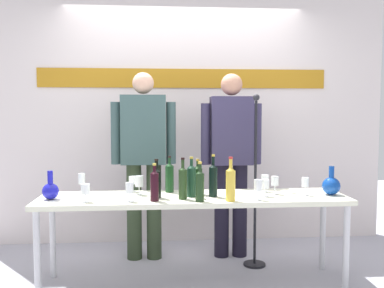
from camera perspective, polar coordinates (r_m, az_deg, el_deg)
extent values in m
plane|color=#A6A3B0|center=(3.71, 0.20, -17.90)|extent=(10.00, 10.00, 0.00)
cube|color=silver|center=(4.68, -1.09, 5.50)|extent=(4.35, 0.10, 3.00)
cube|color=#B87B1A|center=(4.63, -1.05, 8.64)|extent=(3.05, 0.01, 0.20)
cube|color=silver|center=(3.50, 0.20, -7.20)|extent=(2.46, 0.58, 0.04)
cylinder|color=silver|center=(3.47, -19.72, -13.75)|extent=(0.05, 0.05, 0.68)
cylinder|color=silver|center=(3.66, 19.65, -12.79)|extent=(0.05, 0.05, 0.68)
cylinder|color=silver|center=(3.91, -17.87, -11.63)|extent=(0.05, 0.05, 0.68)
cylinder|color=silver|center=(4.08, 16.84, -10.94)|extent=(0.05, 0.05, 0.68)
sphere|color=#1B1BB6|center=(3.53, -18.14, -5.94)|extent=(0.13, 0.13, 0.13)
cylinder|color=#1B1BB6|center=(3.52, -18.18, -4.22)|extent=(0.04, 0.04, 0.11)
sphere|color=#0F3B92|center=(3.71, 17.86, -5.29)|extent=(0.15, 0.15, 0.15)
cylinder|color=#0F3B92|center=(3.70, 17.90, -3.56)|extent=(0.04, 0.04, 0.10)
cylinder|color=#2E3C26|center=(4.19, -7.62, -8.81)|extent=(0.14, 0.14, 0.91)
cylinder|color=#2E3C26|center=(4.18, -5.02, -8.80)|extent=(0.14, 0.14, 0.91)
cube|color=#3A5354|center=(4.08, -6.41, 1.90)|extent=(0.42, 0.22, 0.64)
cylinder|color=#3A5354|center=(4.09, -10.02, 1.42)|extent=(0.09, 0.09, 0.58)
cylinder|color=#3A5354|center=(4.08, -2.78, 1.47)|extent=(0.09, 0.09, 0.58)
sphere|color=#E0A98C|center=(4.08, -6.46, 7.97)|extent=(0.20, 0.20, 0.20)
cylinder|color=black|center=(4.23, 3.93, -8.74)|extent=(0.14, 0.14, 0.90)
cylinder|color=black|center=(4.26, 6.31, -8.66)|extent=(0.14, 0.14, 0.90)
cube|color=#352F4F|center=(4.14, 5.20, 1.77)|extent=(0.39, 0.22, 0.64)
cylinder|color=#352F4F|center=(4.10, 1.80, 1.32)|extent=(0.09, 0.09, 0.58)
cylinder|color=#352F4F|center=(4.19, 8.52, 1.33)|extent=(0.09, 0.09, 0.58)
sphere|color=tan|center=(4.14, 5.24, 7.81)|extent=(0.21, 0.21, 0.21)
cylinder|color=#233A1A|center=(3.37, -1.22, -5.35)|extent=(0.07, 0.07, 0.23)
cone|color=#233A1A|center=(3.35, -1.22, -3.23)|extent=(0.07, 0.07, 0.03)
cylinder|color=#233A1A|center=(3.34, -1.22, -2.75)|extent=(0.02, 0.02, 0.08)
cylinder|color=black|center=(3.34, -1.22, -1.94)|extent=(0.03, 0.03, 0.02)
cylinder|color=black|center=(3.47, 2.80, -5.03)|extent=(0.07, 0.07, 0.23)
cone|color=black|center=(3.45, 2.81, -2.90)|extent=(0.07, 0.07, 0.03)
cylinder|color=black|center=(3.44, 2.81, -2.37)|extent=(0.02, 0.02, 0.09)
cylinder|color=gold|center=(3.44, 2.82, -1.51)|extent=(0.03, 0.03, 0.02)
cylinder|color=#1A3217|center=(3.28, 1.04, -5.75)|extent=(0.06, 0.06, 0.21)
cone|color=#1A3217|center=(3.26, 1.05, -3.70)|extent=(0.06, 0.06, 0.03)
cylinder|color=#1A3217|center=(3.26, 1.05, -3.27)|extent=(0.03, 0.03, 0.07)
cylinder|color=gold|center=(3.25, 1.05, -2.49)|extent=(0.03, 0.03, 0.02)
cylinder|color=gold|center=(3.31, 5.10, -5.51)|extent=(0.07, 0.07, 0.23)
cone|color=gold|center=(3.29, 5.12, -3.29)|extent=(0.07, 0.07, 0.03)
cylinder|color=gold|center=(3.28, 5.12, -2.75)|extent=(0.03, 0.03, 0.09)
cylinder|color=#B12624|center=(3.28, 5.13, -1.84)|extent=(0.03, 0.03, 0.02)
cylinder|color=#173E1C|center=(3.66, -2.98, -4.63)|extent=(0.07, 0.07, 0.22)
cone|color=#173E1C|center=(3.64, -2.99, -2.71)|extent=(0.07, 0.07, 0.03)
cylinder|color=#173E1C|center=(3.64, -2.99, -2.36)|extent=(0.02, 0.02, 0.07)
cylinder|color=black|center=(3.64, -2.99, -1.69)|extent=(0.03, 0.03, 0.02)
cylinder|color=black|center=(3.57, 0.76, -4.94)|extent=(0.07, 0.07, 0.21)
cone|color=black|center=(3.55, 0.76, -3.05)|extent=(0.07, 0.07, 0.03)
cylinder|color=black|center=(3.55, 0.76, -2.75)|extent=(0.02, 0.02, 0.06)
cylinder|color=gold|center=(3.54, 0.76, -2.12)|extent=(0.03, 0.03, 0.02)
cylinder|color=black|center=(3.30, -4.96, -5.71)|extent=(0.07, 0.07, 0.21)
cone|color=black|center=(3.28, -4.97, -3.70)|extent=(0.07, 0.07, 0.03)
cylinder|color=black|center=(3.28, -4.97, -3.36)|extent=(0.02, 0.02, 0.06)
cylinder|color=gold|center=(3.28, -4.98, -2.69)|extent=(0.03, 0.03, 0.02)
cylinder|color=#173A26|center=(3.46, -0.07, -5.07)|extent=(0.07, 0.07, 0.23)
cone|color=#173A26|center=(3.44, -0.07, -2.96)|extent=(0.07, 0.07, 0.03)
cylinder|color=#173A26|center=(3.43, -0.07, -2.57)|extent=(0.03, 0.03, 0.07)
cylinder|color=gold|center=(3.43, -0.07, -1.83)|extent=(0.03, 0.03, 0.02)
cylinder|color=black|center=(3.43, -4.70, -5.34)|extent=(0.07, 0.07, 0.21)
cone|color=black|center=(3.41, -4.71, -3.39)|extent=(0.07, 0.07, 0.03)
cylinder|color=black|center=(3.41, -4.71, -2.92)|extent=(0.03, 0.03, 0.08)
cylinder|color=black|center=(3.40, -4.72, -2.11)|extent=(0.03, 0.03, 0.02)
cylinder|color=white|center=(3.37, -13.84, -7.41)|extent=(0.06, 0.06, 0.00)
cylinder|color=white|center=(3.37, -13.85, -6.90)|extent=(0.01, 0.01, 0.06)
cylinder|color=white|center=(3.35, -13.87, -5.78)|extent=(0.07, 0.07, 0.08)
cylinder|color=white|center=(3.33, -8.21, -7.49)|extent=(0.06, 0.06, 0.00)
cylinder|color=white|center=(3.32, -8.21, -6.95)|extent=(0.01, 0.01, 0.06)
cylinder|color=white|center=(3.31, -8.22, -5.73)|extent=(0.06, 0.06, 0.08)
cylinder|color=white|center=(3.76, -14.30, -6.22)|extent=(0.06, 0.06, 0.00)
cylinder|color=white|center=(3.75, -14.31, -5.66)|extent=(0.01, 0.01, 0.07)
cylinder|color=white|center=(3.74, -14.33, -4.44)|extent=(0.06, 0.06, 0.09)
cylinder|color=white|center=(3.72, -7.79, -6.23)|extent=(0.06, 0.06, 0.00)
cylinder|color=white|center=(3.71, -7.80, -5.72)|extent=(0.01, 0.01, 0.06)
cylinder|color=white|center=(3.70, -7.81, -4.73)|extent=(0.07, 0.07, 0.07)
cylinder|color=white|center=(3.59, -6.97, -6.62)|extent=(0.06, 0.06, 0.00)
cylinder|color=white|center=(3.58, -6.98, -6.09)|extent=(0.01, 0.01, 0.06)
cylinder|color=white|center=(3.57, -6.99, -4.89)|extent=(0.07, 0.07, 0.09)
cylinder|color=white|center=(3.73, 9.57, -6.21)|extent=(0.06, 0.06, 0.00)
cylinder|color=white|center=(3.73, 9.58, -5.72)|extent=(0.01, 0.01, 0.06)
cylinder|color=white|center=(3.72, 9.59, -4.63)|extent=(0.06, 0.06, 0.08)
cylinder|color=white|center=(3.53, 9.57, -6.82)|extent=(0.06, 0.06, 0.00)
cylinder|color=white|center=(3.52, 9.58, -6.29)|extent=(0.01, 0.01, 0.06)
cylinder|color=white|center=(3.51, 9.59, -5.21)|extent=(0.07, 0.07, 0.07)
cylinder|color=white|center=(3.65, 10.85, -6.48)|extent=(0.05, 0.05, 0.00)
cylinder|color=white|center=(3.64, 10.85, -5.92)|extent=(0.01, 0.01, 0.07)
cylinder|color=white|center=(3.63, 10.87, -4.78)|extent=(0.06, 0.06, 0.08)
cylinder|color=white|center=(3.65, 14.65, -6.53)|extent=(0.06, 0.06, 0.00)
cylinder|color=white|center=(3.65, 14.66, -5.98)|extent=(0.01, 0.01, 0.07)
cylinder|color=white|center=(3.63, 14.68, -4.87)|extent=(0.06, 0.06, 0.07)
cylinder|color=white|center=(3.39, 8.68, -7.27)|extent=(0.06, 0.06, 0.00)
cylinder|color=white|center=(3.38, 8.68, -6.66)|extent=(0.01, 0.01, 0.07)
cylinder|color=white|center=(3.37, 8.70, -5.36)|extent=(0.06, 0.06, 0.09)
cylinder|color=black|center=(4.14, 8.22, -15.40)|extent=(0.20, 0.20, 0.02)
cylinder|color=black|center=(3.95, 8.34, -5.26)|extent=(0.02, 0.02, 1.50)
sphere|color=#232328|center=(3.90, 8.46, 6.09)|extent=(0.06, 0.06, 0.06)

